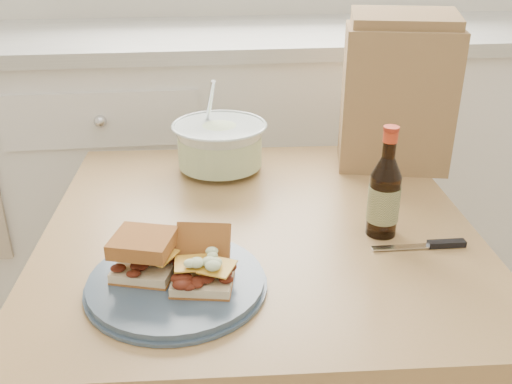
{
  "coord_description": "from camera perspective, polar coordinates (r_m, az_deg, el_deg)",
  "views": [
    {
      "loc": [
        -0.24,
        -0.18,
        1.26
      ],
      "look_at": [
        -0.13,
        0.8,
        0.79
      ],
      "focal_mm": 40.0,
      "sensor_mm": 36.0,
      "label": 1
    }
  ],
  "objects": [
    {
      "name": "plate",
      "position": [
        0.96,
        -7.97,
        -8.98
      ],
      "size": [
        0.29,
        0.29,
        0.02
      ],
      "primitive_type": "cylinder",
      "color": "#3F5266",
      "rests_on": "dining_table"
    },
    {
      "name": "dining_table",
      "position": [
        1.2,
        0.32,
        -7.51
      ],
      "size": [
        0.89,
        0.89,
        0.71
      ],
      "rotation": [
        0.0,
        0.0,
        -0.05
      ],
      "color": "#AD7F52",
      "rests_on": "ground"
    },
    {
      "name": "sandwich_right",
      "position": [
        0.94,
        -5.33,
        -7.18
      ],
      "size": [
        0.11,
        0.14,
        0.08
      ],
      "rotation": [
        0.0,
        0.0,
        -0.18
      ],
      "color": "beige",
      "rests_on": "plate"
    },
    {
      "name": "knife",
      "position": [
        1.11,
        17.45,
        -5.04
      ],
      "size": [
        0.18,
        0.02,
        0.01
      ],
      "rotation": [
        0.0,
        0.0,
        -0.02
      ],
      "color": "silver",
      "rests_on": "dining_table"
    },
    {
      "name": "beer_bottle",
      "position": [
        1.1,
        12.71,
        -0.31
      ],
      "size": [
        0.06,
        0.06,
        0.22
      ],
      "rotation": [
        0.0,
        0.0,
        -0.05
      ],
      "color": "black",
      "rests_on": "dining_table"
    },
    {
      "name": "paper_bag",
      "position": [
        1.42,
        13.88,
        9.09
      ],
      "size": [
        0.29,
        0.22,
        0.33
      ],
      "primitive_type": "cube",
      "rotation": [
        0.0,
        0.0,
        -0.23
      ],
      "color": "#A1754E",
      "rests_on": "dining_table"
    },
    {
      "name": "sandwich_left",
      "position": [
        0.96,
        -11.12,
        -6.15
      ],
      "size": [
        0.12,
        0.11,
        0.07
      ],
      "rotation": [
        0.0,
        0.0,
        -0.29
      ],
      "color": "beige",
      "rests_on": "plate"
    },
    {
      "name": "cabinet_run",
      "position": [
        2.05,
        0.65,
        2.96
      ],
      "size": [
        2.5,
        0.64,
        0.94
      ],
      "color": "white",
      "rests_on": "ground"
    },
    {
      "name": "coleslaw_bowl",
      "position": [
        1.37,
        -3.63,
        4.47
      ],
      "size": [
        0.23,
        0.23,
        0.23
      ],
      "color": "silver",
      "rests_on": "dining_table"
    }
  ]
}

